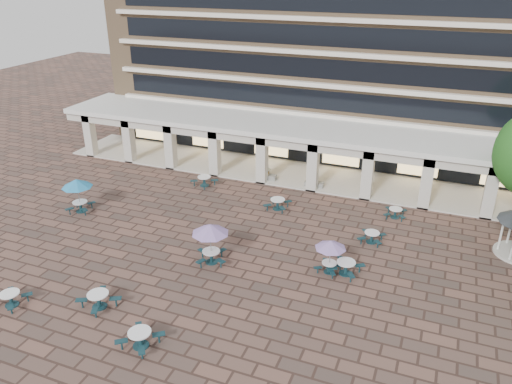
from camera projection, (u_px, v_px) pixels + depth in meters
ground at (221, 265)px, 29.69m from camera, size 120.00×120.00×0.00m
apartment_building at (335, 7)px, 45.91m from camera, size 40.00×15.50×25.20m
retail_arcade at (297, 141)px, 40.93m from camera, size 42.00×6.60×4.40m
picnic_table_1 at (10, 298)px, 26.00m from camera, size 1.72×1.72×0.76m
picnic_table_2 at (140, 338)px, 23.20m from camera, size 2.02×2.02×0.83m
picnic_table_4 at (77, 184)px, 35.14m from camera, size 2.17×2.17×2.51m
picnic_table_5 at (99, 299)px, 25.85m from camera, size 2.24×2.24×0.84m
picnic_table_6 at (210, 230)px, 29.00m from camera, size 2.23×2.23×2.57m
picnic_table_7 at (346, 267)px, 28.62m from camera, size 2.10×2.10×0.82m
picnic_table_9 at (278, 203)px, 36.20m from camera, size 1.81×1.81×0.79m
picnic_table_10 at (372, 236)px, 31.90m from camera, size 1.71×1.71×0.72m
picnic_table_11 at (331, 246)px, 28.24m from camera, size 1.81×1.81×2.09m
picnic_table_12 at (204, 180)px, 39.99m from camera, size 2.13×2.13×0.80m
picnic_table_13 at (395, 212)px, 35.01m from camera, size 1.57×1.57×0.69m
planter_left at (267, 175)px, 41.01m from camera, size 1.50×0.70×1.15m
planter_right at (314, 182)px, 39.68m from camera, size 1.50×0.60×1.17m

